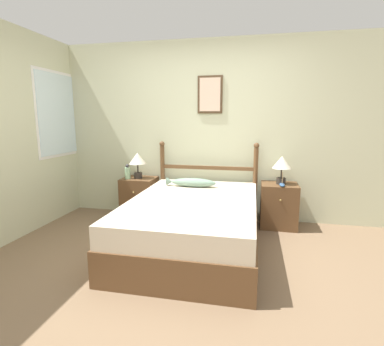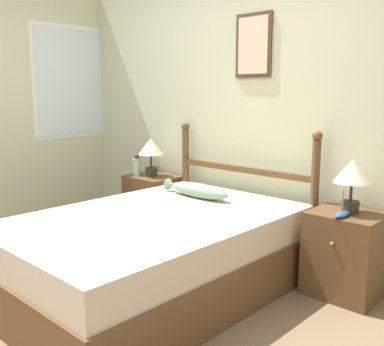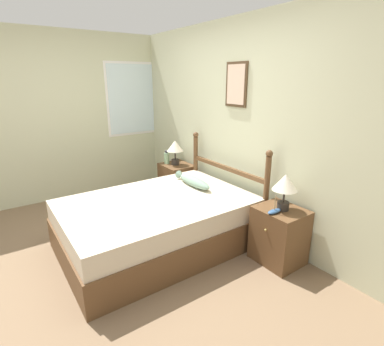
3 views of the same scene
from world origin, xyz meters
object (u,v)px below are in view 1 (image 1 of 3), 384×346
nightstand_right (279,205)px  nightstand_left (140,198)px  table_lamp_right (282,164)px  model_boat (282,185)px  fish_pillow (192,182)px  table_lamp_left (138,160)px  bed (193,223)px  bottle (128,172)px

nightstand_right → nightstand_left: bearing=180.0°
nightstand_right → table_lamp_right: size_ratio=1.59×
model_boat → fish_pillow: (-1.16, -0.16, 0.01)m
model_boat → table_lamp_left: bearing=176.7°
bed → bottle: (-1.13, 0.79, 0.41)m
model_boat → fish_pillow: model_boat is taller
bottle → fish_pillow: bottle is taller
bottle → table_lamp_right: bearing=2.5°
table_lamp_left → model_boat: bearing=-3.3°
nightstand_left → nightstand_right: (2.00, 0.00, 0.00)m
nightstand_left → model_boat: size_ratio=3.21×
bottle → model_boat: bearing=-1.1°
fish_pillow → bed: bearing=-76.3°
table_lamp_left → bed: bearing=-40.8°
table_lamp_right → model_boat: size_ratio=2.02×
nightstand_right → bottle: size_ratio=2.77×
nightstand_right → bottle: bearing=-177.5°
bed → model_boat: bearing=36.5°
nightstand_left → bottle: bottle is taller
bed → table_lamp_left: bearing=139.2°
nightstand_left → model_boat: 2.05m
nightstand_left → fish_pillow: (0.85, -0.29, 0.33)m
nightstand_left → table_lamp_left: table_lamp_left is taller
bottle → fish_pillow: 1.01m
bed → table_lamp_left: table_lamp_left is taller
bed → nightstand_right: bearing=41.5°
nightstand_left → table_lamp_right: (2.01, -0.00, 0.56)m
nightstand_left → table_lamp_right: 2.09m
model_boat → bottle: bearing=178.9°
table_lamp_left → bottle: size_ratio=1.75×
model_boat → fish_pillow: size_ratio=0.28×
nightstand_left → model_boat: (2.02, -0.13, 0.32)m
bed → bottle: 1.44m
nightstand_right → fish_pillow: bearing=-165.8°
table_lamp_left → table_lamp_right: (2.02, 0.02, 0.00)m
table_lamp_left → bottle: 0.23m
bed → fish_pillow: bearing=103.7°
bed → nightstand_right: size_ratio=3.51×
nightstand_right → model_boat: model_boat is taller
fish_pillow → table_lamp_right: bearing=14.0°
bottle → fish_pillow: size_ratio=0.33×
table_lamp_left → model_boat: (2.02, -0.12, -0.24)m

